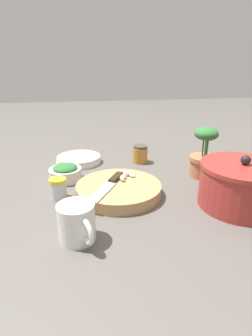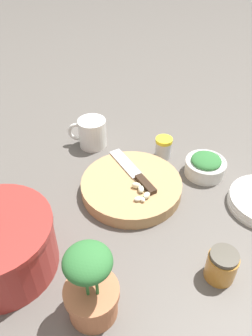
# 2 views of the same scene
# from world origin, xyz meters

# --- Properties ---
(ground_plane) EXTENTS (5.00, 5.00, 0.00)m
(ground_plane) POSITION_xyz_m (0.00, 0.00, 0.00)
(ground_plane) COLOR #56514C
(cutting_board) EXTENTS (0.28, 0.28, 0.04)m
(cutting_board) POSITION_xyz_m (0.02, -0.02, 0.02)
(cutting_board) COLOR tan
(cutting_board) RESTS_ON ground_plane
(chef_knife) EXTENTS (0.20, 0.14, 0.01)m
(chef_knife) POSITION_xyz_m (0.03, -0.05, 0.04)
(chef_knife) COLOR black
(chef_knife) RESTS_ON cutting_board
(garlic_cloves) EXTENTS (0.07, 0.06, 0.02)m
(garlic_cloves) POSITION_xyz_m (-0.02, 0.01, 0.05)
(garlic_cloves) COLOR silver
(garlic_cloves) RESTS_ON cutting_board
(herb_bowl) EXTENTS (0.12, 0.12, 0.06)m
(herb_bowl) POSITION_xyz_m (-0.13, -0.20, 0.03)
(herb_bowl) COLOR silver
(herb_bowl) RESTS_ON ground_plane
(spice_jar) EXTENTS (0.05, 0.05, 0.07)m
(spice_jar) POSITION_xyz_m (0.01, -0.22, 0.03)
(spice_jar) COLOR silver
(spice_jar) RESTS_ON ground_plane
(coffee_mug) EXTENTS (0.12, 0.09, 0.10)m
(coffee_mug) POSITION_xyz_m (0.25, -0.16, 0.05)
(coffee_mug) COLOR silver
(coffee_mug) RESTS_ON ground_plane
(honey_jar) EXTENTS (0.07, 0.07, 0.08)m
(honey_jar) POSITION_xyz_m (-0.27, 0.12, 0.04)
(honey_jar) COLOR #BC7A2D
(honey_jar) RESTS_ON ground_plane
(potted_herb) EXTENTS (0.11, 0.11, 0.19)m
(potted_herb) POSITION_xyz_m (-0.08, 0.32, 0.08)
(potted_herb) COLOR #B26B47
(potted_herb) RESTS_ON ground_plane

